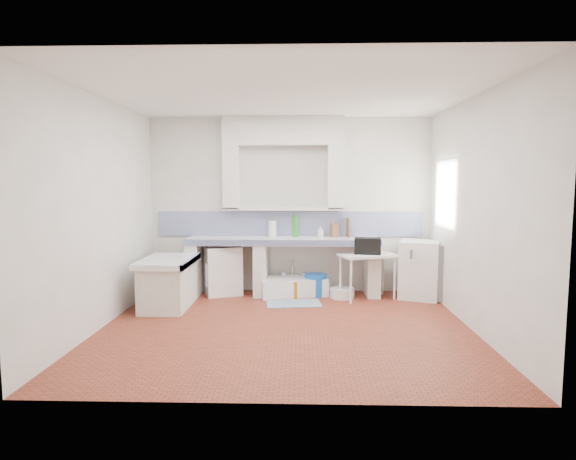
{
  "coord_description": "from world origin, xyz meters",
  "views": [
    {
      "loc": [
        0.19,
        -5.63,
        1.78
      ],
      "look_at": [
        0.0,
        1.0,
        1.1
      ],
      "focal_mm": 29.44,
      "sensor_mm": 36.0,
      "label": 1
    }
  ],
  "objects_px": {
    "sink": "(292,287)",
    "side_table": "(367,277)",
    "fridge": "(420,269)",
    "stove": "(222,270)"
  },
  "relations": [
    {
      "from": "side_table",
      "to": "fridge",
      "type": "xyz_separation_m",
      "value": [
        0.81,
        0.09,
        0.1
      ]
    },
    {
      "from": "sink",
      "to": "side_table",
      "type": "xyz_separation_m",
      "value": [
        1.14,
        -0.23,
        0.22
      ]
    },
    {
      "from": "stove",
      "to": "sink",
      "type": "height_order",
      "value": "stove"
    },
    {
      "from": "sink",
      "to": "fridge",
      "type": "distance_m",
      "value": 1.98
    },
    {
      "from": "fridge",
      "to": "stove",
      "type": "bearing_deg",
      "value": -162.98
    },
    {
      "from": "side_table",
      "to": "fridge",
      "type": "distance_m",
      "value": 0.82
    },
    {
      "from": "stove",
      "to": "sink",
      "type": "bearing_deg",
      "value": -22.65
    },
    {
      "from": "fridge",
      "to": "side_table",
      "type": "bearing_deg",
      "value": -153.18
    },
    {
      "from": "sink",
      "to": "side_table",
      "type": "distance_m",
      "value": 1.19
    },
    {
      "from": "stove",
      "to": "fridge",
      "type": "bearing_deg",
      "value": -24.02
    }
  ]
}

